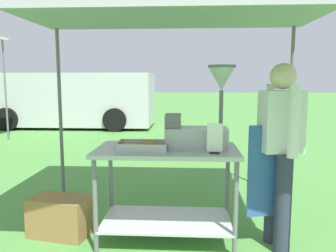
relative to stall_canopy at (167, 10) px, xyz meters
The scene contains 9 objects.
ground_plane 5.28m from the stall_canopy, 89.14° to the left, with size 70.00×70.00×0.00m, color #519342.
stall_canopy is the anchor object (origin of this frame).
donut_cart 1.47m from the stall_canopy, 90.00° to the right, with size 1.27×0.70×0.86m.
donut_tray 1.22m from the stall_canopy, 138.44° to the right, with size 0.45×0.28×0.07m.
donut_fryer 1.01m from the stall_canopy, ahead, with size 0.62×0.28×0.74m.
menu_sign 1.22m from the stall_canopy, 36.57° to the right, with size 0.13×0.05×0.25m.
vendor 1.54m from the stall_canopy, 10.62° to the right, with size 0.46×0.54×1.61m.
supply_crate 2.15m from the stall_canopy, behind, with size 0.60×0.42×0.37m.
van_silver 8.38m from the stall_canopy, 115.19° to the left, with size 5.17×2.11×1.69m.
Camera 1 is at (0.11, -1.96, 1.46)m, focal length 36.49 mm.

